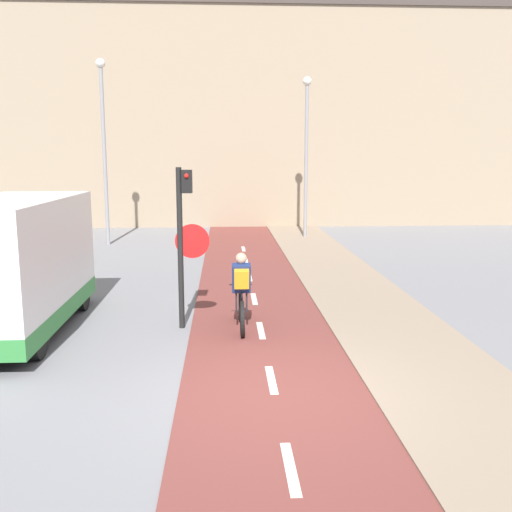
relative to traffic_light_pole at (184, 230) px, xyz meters
name	(u,v)px	position (x,y,z in m)	size (l,w,h in m)	color
ground_plane	(274,394)	(1.47, -3.34, -1.96)	(120.00, 120.00, 0.00)	gray
bike_lane	(274,394)	(1.47, -3.33, -1.95)	(2.74, 60.00, 0.02)	brown
sidewalk_strip	(450,389)	(4.04, -3.34, -1.93)	(2.40, 60.00, 0.05)	gray
building_row_background	(237,117)	(1.47, 18.97, 3.43)	(60.00, 5.20, 10.76)	gray
traffic_light_pole	(184,230)	(0.00, 0.00, 0.00)	(0.67, 0.25, 3.17)	black
street_lamp_far	(104,133)	(-3.73, 11.18, 2.27)	(0.36, 0.36, 6.95)	gray
street_lamp_sidewalk	(306,141)	(4.15, 12.47, 2.05)	(0.36, 0.36, 6.53)	gray
cyclist_near	(241,294)	(1.10, -0.20, -1.24)	(0.46, 1.75, 1.53)	black
van	(14,268)	(-3.25, -0.10, -0.69)	(1.95, 4.79, 2.58)	white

